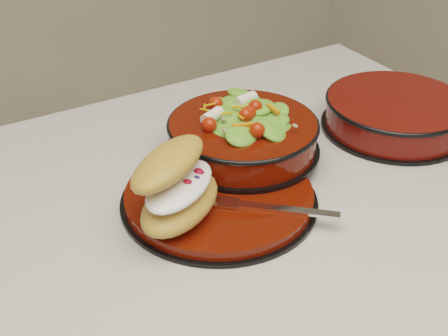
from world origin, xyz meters
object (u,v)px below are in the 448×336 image
fork (268,207)px  extra_bowl (396,112)px  salad_bowl (243,130)px  croissant (177,185)px  dinner_plate (220,197)px

fork → extra_bowl: extra_bowl is taller
salad_bowl → croissant: size_ratio=1.39×
salad_bowl → dinner_plate: bearing=-138.4°
dinner_plate → croissant: 0.09m
salad_bowl → extra_bowl: 0.28m
dinner_plate → fork: fork is taller
croissant → fork: size_ratio=1.18×
salad_bowl → fork: size_ratio=1.64×
dinner_plate → fork: size_ratio=1.92×
dinner_plate → extra_bowl: extra_bowl is taller
croissant → dinner_plate: bearing=-23.2°
croissant → fork: croissant is taller
salad_bowl → croissant: salad_bowl is taller
extra_bowl → croissant: bearing=-173.3°
dinner_plate → salad_bowl: 0.12m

